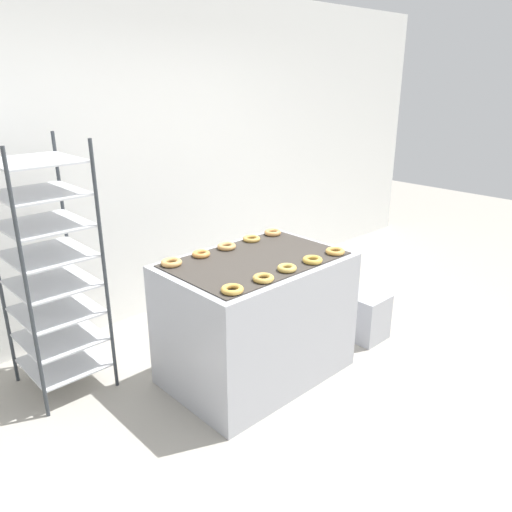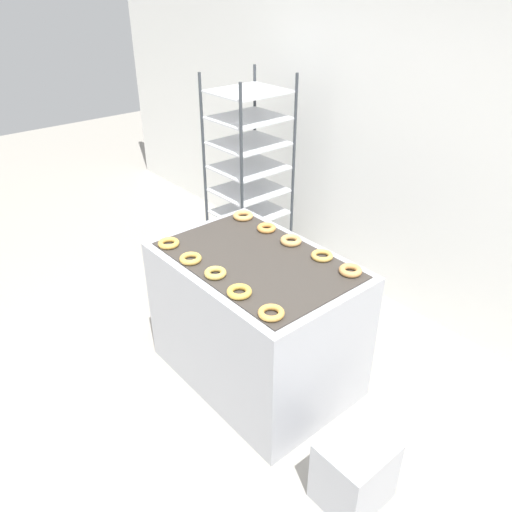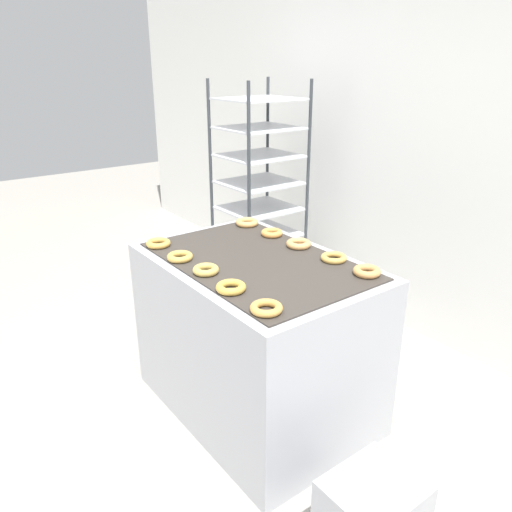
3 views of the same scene
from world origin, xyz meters
name	(u,v)px [view 3 (image 3 of 3)]	position (x,y,z in m)	size (l,w,h in m)	color
ground_plane	(149,456)	(0.00, 0.00, 0.00)	(14.00, 14.00, 0.00)	#9E998E
wall_back	(438,136)	(0.00, 2.12, 1.40)	(8.00, 0.05, 2.80)	white
fryer_machine	(256,337)	(0.00, 0.67, 0.45)	(1.26, 0.84, 0.90)	#A8AAB2
baking_rack_cart	(259,196)	(-1.08, 1.51, 0.88)	(0.52, 0.57, 1.73)	#33383D
donut_near_leftmost	(158,243)	(-0.48, 0.36, 0.92)	(0.13, 0.13, 0.03)	gold
donut_near_left	(180,257)	(-0.23, 0.36, 0.92)	(0.13, 0.13, 0.03)	gold
donut_near_center	(206,270)	(-0.01, 0.38, 0.92)	(0.13, 0.13, 0.03)	tan
donut_near_right	(231,287)	(0.23, 0.36, 0.92)	(0.14, 0.14, 0.03)	gold
donut_near_rightmost	(266,308)	(0.48, 0.37, 0.92)	(0.13, 0.13, 0.03)	gold
donut_far_leftmost	(247,222)	(-0.49, 0.97, 0.92)	(0.14, 0.14, 0.04)	tan
donut_far_left	(272,233)	(-0.24, 0.97, 0.92)	(0.13, 0.13, 0.03)	#DB9146
donut_far_center	(299,244)	(-0.01, 0.97, 0.92)	(0.14, 0.14, 0.04)	tan
donut_far_right	(334,258)	(0.25, 0.98, 0.92)	(0.13, 0.13, 0.03)	gold
donut_far_rightmost	(367,271)	(0.47, 0.98, 0.92)	(0.13, 0.13, 0.04)	tan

